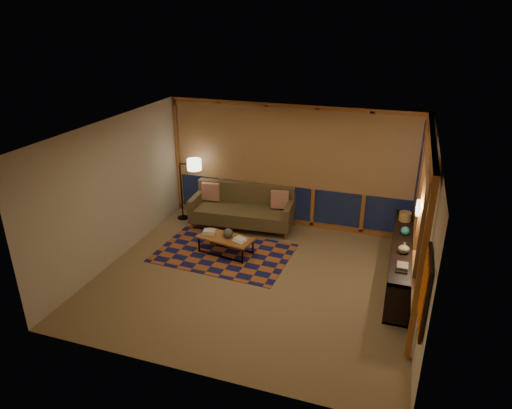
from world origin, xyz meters
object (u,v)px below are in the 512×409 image
(coffee_table, at_px, (226,245))
(bookshelf, at_px, (401,261))
(floor_lamp, at_px, (181,189))
(sofa, at_px, (242,208))

(coffee_table, distance_m, bookshelf, 3.32)
(floor_lamp, height_order, bookshelf, floor_lamp)
(sofa, distance_m, coffee_table, 1.29)
(sofa, relative_size, floor_lamp, 1.53)
(sofa, relative_size, bookshelf, 0.77)
(sofa, bearing_deg, coffee_table, -89.05)
(coffee_table, bearing_deg, floor_lamp, 151.03)
(bookshelf, bearing_deg, floor_lamp, 167.20)
(floor_lamp, bearing_deg, coffee_table, -49.83)
(sofa, bearing_deg, bookshelf, -22.13)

